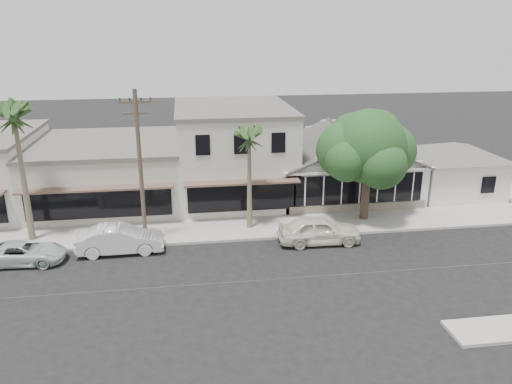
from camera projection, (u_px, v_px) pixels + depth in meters
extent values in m
plane|color=black|center=(319.00, 276.00, 25.44)|extent=(140.00, 140.00, 0.00)
cube|color=#9E9991|center=(164.00, 232.00, 30.66)|extent=(90.00, 3.50, 0.15)
cube|color=white|center=(341.00, 176.00, 37.40)|extent=(10.00, 8.00, 3.00)
cube|color=black|center=(360.00, 189.00, 33.50)|extent=(8.80, 0.10, 2.00)
cube|color=#60564C|center=(358.00, 208.00, 33.95)|extent=(9.60, 0.18, 0.70)
cube|color=white|center=(450.00, 175.00, 37.58)|extent=(6.00, 6.00, 3.00)
cube|color=beige|center=(233.00, 153.00, 36.69)|extent=(8.00, 10.00, 6.50)
cube|color=beige|center=(109.00, 173.00, 35.81)|extent=(10.00, 10.00, 4.20)
cylinder|color=brown|center=(141.00, 171.00, 27.68)|extent=(0.24, 0.24, 9.00)
cube|color=brown|center=(135.00, 102.00, 26.48)|extent=(1.80, 0.12, 0.12)
cube|color=brown|center=(136.00, 113.00, 26.67)|extent=(1.40, 0.12, 0.12)
imported|color=silver|center=(319.00, 230.00, 29.13)|extent=(4.85, 2.05, 1.64)
imported|color=silver|center=(120.00, 239.00, 27.91)|extent=(4.82, 1.78, 1.57)
imported|color=#B7C6C1|center=(24.00, 253.00, 26.69)|extent=(4.47, 2.27, 1.21)
cylinder|color=#45342A|center=(365.00, 200.00, 32.35)|extent=(0.54, 0.54, 2.89)
sphere|color=#193E19|center=(369.00, 146.00, 31.24)|extent=(4.70, 4.70, 4.70)
sphere|color=#193E19|center=(389.00, 151.00, 32.12)|extent=(3.43, 3.43, 3.43)
sphere|color=#193E19|center=(345.00, 150.00, 31.47)|extent=(3.62, 3.62, 3.62)
sphere|color=#193E19|center=(382.00, 164.00, 30.28)|extent=(3.07, 3.07, 3.07)
sphere|color=#193E19|center=(353.00, 138.00, 32.44)|extent=(3.25, 3.25, 3.25)
sphere|color=#193E19|center=(379.00, 132.00, 32.38)|extent=(2.89, 2.89, 2.89)
sphere|color=#193E19|center=(347.00, 160.00, 30.54)|extent=(2.71, 2.71, 2.71)
cone|color=#726651|center=(249.00, 187.00, 30.46)|extent=(0.35, 0.35, 5.65)
cone|color=#726651|center=(24.00, 183.00, 28.44)|extent=(0.41, 0.41, 7.22)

